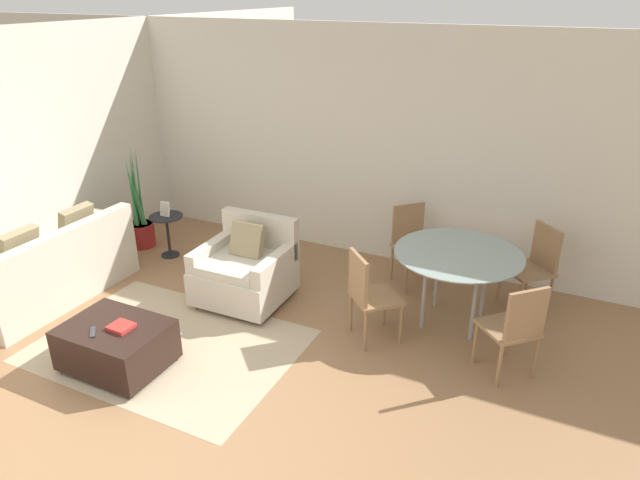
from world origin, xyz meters
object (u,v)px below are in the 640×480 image
at_px(tv_remote_primary, 93,332).
at_px(dining_chair_far_left, 411,239).
at_px(ottoman, 117,344).
at_px(potted_plant, 140,221).
at_px(book_stack, 121,327).
at_px(dining_chair_near_left, 368,291).
at_px(armchair, 246,270).
at_px(couch, 50,272).
at_px(side_table, 167,228).
at_px(picture_frame, 165,209).
at_px(dining_chair_far_right, 536,262).
at_px(dining_table, 458,260).
at_px(dining_chair_near_right, 516,325).

distance_m(tv_remote_primary, dining_chair_far_left, 3.42).
bearing_deg(ottoman, potted_plant, 127.50).
relative_size(ottoman, potted_plant, 0.67).
relative_size(book_stack, dining_chair_near_left, 0.22).
bearing_deg(armchair, couch, -155.11).
relative_size(side_table, dining_chair_far_left, 0.59).
height_order(side_table, picture_frame, picture_frame).
bearing_deg(book_stack, picture_frame, 120.34).
bearing_deg(couch, ottoman, -22.52).
bearing_deg(potted_plant, armchair, -16.38).
distance_m(armchair, picture_frame, 1.57).
height_order(armchair, ottoman, armchair).
distance_m(potted_plant, picture_frame, 0.61).
height_order(book_stack, dining_chair_far_right, dining_chair_far_right).
xyz_separation_m(book_stack, dining_chair_far_left, (1.73, 2.69, 0.08)).
bearing_deg(dining_chair_far_left, dining_table, -45.00).
bearing_deg(dining_chair_near_right, ottoman, -156.46).
bearing_deg(tv_remote_primary, potted_plant, 124.20).
bearing_deg(dining_chair_near_right, couch, -171.11).
xyz_separation_m(book_stack, side_table, (-1.18, 2.01, -0.06)).
relative_size(dining_table, dining_chair_near_left, 1.37).
bearing_deg(ottoman, dining_chair_far_right, 40.60).
height_order(armchair, side_table, armchair).
height_order(dining_chair_near_left, dining_chair_far_right, same).
relative_size(side_table, dining_chair_near_right, 0.59).
xyz_separation_m(tv_remote_primary, dining_chair_near_right, (3.22, 1.52, 0.09)).
bearing_deg(book_stack, dining_chair_near_right, 24.11).
bearing_deg(ottoman, dining_chair_near_left, 36.98).
xyz_separation_m(couch, tv_remote_primary, (1.45, -0.79, 0.12)).
height_order(side_table, dining_table, dining_table).
relative_size(book_stack, tv_remote_primary, 1.34).
height_order(potted_plant, dining_chair_near_left, potted_plant).
relative_size(dining_chair_near_right, dining_chair_far_right, 1.00).
relative_size(couch, side_table, 3.37).
bearing_deg(dining_table, potted_plant, 178.96).
height_order(tv_remote_primary, dining_chair_far_right, dining_chair_far_right).
xyz_separation_m(dining_table, dining_chair_far_right, (0.66, 0.66, -0.18)).
bearing_deg(couch, armchair, 24.89).
bearing_deg(tv_remote_primary, couch, 151.53).
height_order(picture_frame, dining_chair_far_right, dining_chair_far_right).
bearing_deg(picture_frame, ottoman, -61.63).
bearing_deg(book_stack, dining_chair_near_left, 38.33).
distance_m(armchair, potted_plant, 2.07).
xyz_separation_m(couch, dining_table, (4.01, 1.39, 0.39)).
xyz_separation_m(armchair, potted_plant, (-1.99, 0.58, -0.01)).
bearing_deg(dining_chair_far_right, potted_plant, -172.95).
bearing_deg(dining_chair_near_left, armchair, 173.97).
height_order(armchair, dining_table, armchair).
xyz_separation_m(side_table, dining_chair_near_left, (2.91, -0.65, 0.14)).
distance_m(couch, armchair, 2.10).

